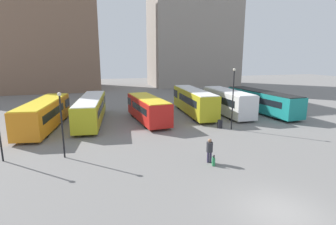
{
  "coord_description": "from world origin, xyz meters",
  "views": [
    {
      "loc": [
        -8.41,
        -9.33,
        7.38
      ],
      "look_at": [
        -1.57,
        13.88,
        2.16
      ],
      "focal_mm": 28.0,
      "sensor_mm": 36.0,
      "label": 1
    }
  ],
  "objects_px": {
    "bus_0": "(45,113)",
    "traveler": "(210,148)",
    "bus_1": "(91,109)",
    "bus_2": "(148,108)",
    "bus_5": "(261,101)",
    "lamp_post_0": "(62,119)",
    "suitcase": "(214,161)",
    "lamp_post_2": "(233,94)",
    "trash_bin": "(220,124)",
    "bus_4": "(227,101)",
    "bus_3": "(193,101)"
  },
  "relations": [
    {
      "from": "bus_4",
      "to": "trash_bin",
      "type": "relative_size",
      "value": 11.86
    },
    {
      "from": "bus_5",
      "to": "lamp_post_2",
      "type": "xyz_separation_m",
      "value": [
        -8.04,
        -6.37,
        2.05
      ]
    },
    {
      "from": "bus_4",
      "to": "bus_5",
      "type": "xyz_separation_m",
      "value": [
        4.89,
        -0.32,
        -0.11
      ]
    },
    {
      "from": "traveler",
      "to": "lamp_post_2",
      "type": "height_order",
      "value": "lamp_post_2"
    },
    {
      "from": "lamp_post_2",
      "to": "trash_bin",
      "type": "distance_m",
      "value": 3.42
    },
    {
      "from": "trash_bin",
      "to": "lamp_post_2",
      "type": "bearing_deg",
      "value": -41.56
    },
    {
      "from": "traveler",
      "to": "lamp_post_0",
      "type": "relative_size",
      "value": 0.36
    },
    {
      "from": "trash_bin",
      "to": "traveler",
      "type": "bearing_deg",
      "value": -121.85
    },
    {
      "from": "bus_0",
      "to": "bus_4",
      "type": "bearing_deg",
      "value": -79.73
    },
    {
      "from": "bus_1",
      "to": "bus_2",
      "type": "height_order",
      "value": "bus_1"
    },
    {
      "from": "bus_0",
      "to": "bus_3",
      "type": "height_order",
      "value": "bus_3"
    },
    {
      "from": "bus_0",
      "to": "bus_3",
      "type": "xyz_separation_m",
      "value": [
        17.39,
        2.02,
        0.15
      ]
    },
    {
      "from": "bus_1",
      "to": "suitcase",
      "type": "relative_size",
      "value": 15.38
    },
    {
      "from": "bus_2",
      "to": "bus_5",
      "type": "relative_size",
      "value": 0.77
    },
    {
      "from": "bus_0",
      "to": "bus_2",
      "type": "xyz_separation_m",
      "value": [
        10.88,
        -0.16,
        -0.07
      ]
    },
    {
      "from": "bus_3",
      "to": "lamp_post_2",
      "type": "height_order",
      "value": "lamp_post_2"
    },
    {
      "from": "bus_1",
      "to": "lamp_post_2",
      "type": "bearing_deg",
      "value": -110.8
    },
    {
      "from": "bus_0",
      "to": "traveler",
      "type": "height_order",
      "value": "bus_0"
    },
    {
      "from": "bus_4",
      "to": "bus_5",
      "type": "distance_m",
      "value": 4.9
    },
    {
      "from": "lamp_post_0",
      "to": "bus_5",
      "type": "bearing_deg",
      "value": 22.11
    },
    {
      "from": "bus_5",
      "to": "lamp_post_2",
      "type": "distance_m",
      "value": 10.45
    },
    {
      "from": "suitcase",
      "to": "lamp_post_0",
      "type": "distance_m",
      "value": 11.24
    },
    {
      "from": "lamp_post_0",
      "to": "lamp_post_2",
      "type": "bearing_deg",
      "value": 11.85
    },
    {
      "from": "bus_2",
      "to": "suitcase",
      "type": "relative_size",
      "value": 11.97
    },
    {
      "from": "bus_3",
      "to": "lamp_post_2",
      "type": "distance_m",
      "value": 8.29
    },
    {
      "from": "bus_5",
      "to": "bus_0",
      "type": "bearing_deg",
      "value": 87.77
    },
    {
      "from": "bus_4",
      "to": "lamp_post_0",
      "type": "bearing_deg",
      "value": 119.51
    },
    {
      "from": "bus_2",
      "to": "bus_3",
      "type": "distance_m",
      "value": 6.87
    },
    {
      "from": "bus_4",
      "to": "lamp_post_2",
      "type": "xyz_separation_m",
      "value": [
        -3.15,
        -6.69,
        1.93
      ]
    },
    {
      "from": "bus_1",
      "to": "trash_bin",
      "type": "bearing_deg",
      "value": -109.64
    },
    {
      "from": "bus_4",
      "to": "lamp_post_0",
      "type": "distance_m",
      "value": 21.44
    },
    {
      "from": "traveler",
      "to": "bus_2",
      "type": "bearing_deg",
      "value": 26.58
    },
    {
      "from": "trash_bin",
      "to": "suitcase",
      "type": "bearing_deg",
      "value": -119.86
    },
    {
      "from": "bus_3",
      "to": "bus_4",
      "type": "xyz_separation_m",
      "value": [
        4.15,
        -1.33,
        -0.04
      ]
    },
    {
      "from": "bus_1",
      "to": "bus_4",
      "type": "distance_m",
      "value": 16.91
    },
    {
      "from": "bus_5",
      "to": "lamp_post_0",
      "type": "distance_m",
      "value": 25.75
    },
    {
      "from": "bus_0",
      "to": "bus_4",
      "type": "height_order",
      "value": "bus_4"
    },
    {
      "from": "bus_4",
      "to": "trash_bin",
      "type": "height_order",
      "value": "bus_4"
    },
    {
      "from": "lamp_post_2",
      "to": "trash_bin",
      "type": "bearing_deg",
      "value": 138.44
    },
    {
      "from": "traveler",
      "to": "suitcase",
      "type": "relative_size",
      "value": 2.21
    },
    {
      "from": "bus_4",
      "to": "traveler",
      "type": "bearing_deg",
      "value": 148.68
    },
    {
      "from": "bus_2",
      "to": "bus_4",
      "type": "height_order",
      "value": "bus_4"
    },
    {
      "from": "bus_0",
      "to": "lamp_post_2",
      "type": "bearing_deg",
      "value": -99.62
    },
    {
      "from": "bus_2",
      "to": "bus_1",
      "type": "bearing_deg",
      "value": 73.07
    },
    {
      "from": "bus_5",
      "to": "traveler",
      "type": "height_order",
      "value": "bus_5"
    },
    {
      "from": "bus_2",
      "to": "bus_4",
      "type": "distance_m",
      "value": 10.69
    },
    {
      "from": "bus_0",
      "to": "bus_4",
      "type": "relative_size",
      "value": 1.14
    },
    {
      "from": "bus_0",
      "to": "suitcase",
      "type": "relative_size",
      "value": 14.47
    },
    {
      "from": "lamp_post_2",
      "to": "trash_bin",
      "type": "relative_size",
      "value": 7.32
    },
    {
      "from": "suitcase",
      "to": "bus_5",
      "type": "bearing_deg",
      "value": -24.99
    }
  ]
}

